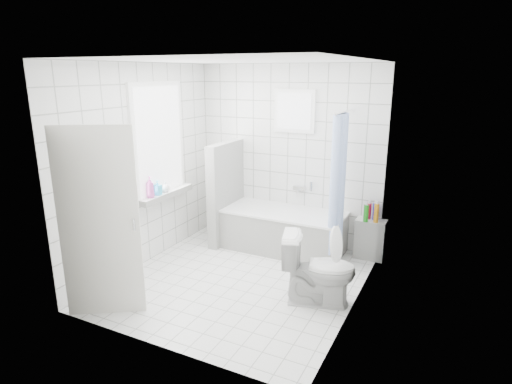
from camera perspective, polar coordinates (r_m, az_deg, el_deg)
The scene contains 19 objects.
ground at distance 5.40m, azimuth -2.20°, elevation -11.64°, with size 3.00×3.00×0.00m, color white.
ceiling at distance 4.80m, azimuth -2.54°, elevation 17.14°, with size 3.00×3.00×0.00m, color white.
wall_back at distance 6.27m, azimuth 4.25°, elevation 4.82°, with size 2.80×0.02×2.60m, color white.
wall_front at distance 3.74m, azimuth -13.42°, elevation -3.09°, with size 2.80×0.02×2.60m, color white.
wall_left at distance 5.73m, azimuth -14.77°, elevation 3.31°, with size 0.02×3.00×2.60m, color white.
wall_right at distance 4.46m, azimuth 13.64°, elevation -0.08°, with size 0.02×3.00×2.60m, color white.
window_left at distance 5.87m, azimuth -12.72°, elevation 6.71°, with size 0.01×0.90×1.40m, color white.
window_back at distance 6.10m, azimuth 5.09°, elevation 10.67°, with size 0.50×0.01×0.50m, color white.
window_sill at distance 6.00m, azimuth -11.97°, elevation -0.30°, with size 0.18×1.02×0.08m, color white.
door at distance 4.60m, azimuth -20.15°, elevation -4.04°, with size 0.04×0.80×2.00m, color silver.
bathtub at distance 6.16m, azimuth 3.71°, elevation -5.12°, with size 1.71×0.77×0.58m.
partition_wall at distance 6.37m, azimuth -4.04°, elevation -0.09°, with size 0.15×0.85×1.50m, color white.
tiled_ledge at distance 6.09m, azimuth 14.97°, elevation -6.07°, with size 0.40×0.24×0.55m, color white.
toilet at distance 4.79m, azimuth 8.36°, elevation -10.14°, with size 0.45×0.79×0.81m, color white.
curtain_rod at distance 5.51m, azimuth 11.70°, elevation 10.40°, with size 0.02×0.02×0.80m, color silver.
shower_curtain at distance 5.53m, azimuth 10.84°, elevation 0.99°, with size 0.14×0.48×1.78m, color #486FD4, non-canonical shape.
tub_faucet at distance 6.25m, azimuth 5.83°, elevation 0.53°, with size 0.18×0.06×0.06m, color silver.
sill_bottles at distance 5.81m, azimuth -13.12°, elevation 0.67°, with size 0.16×0.46×0.28m.
ledge_bottles at distance 5.93m, azimuth 15.17°, elevation -2.63°, with size 0.19×0.19×0.26m.
Camera 1 is at (2.31, -4.20, 2.48)m, focal length 30.00 mm.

